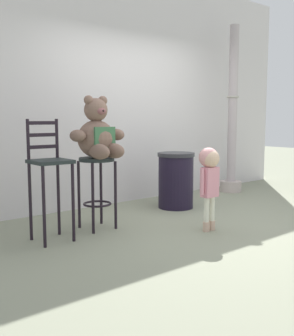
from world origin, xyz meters
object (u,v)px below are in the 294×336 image
object	(u,v)px
lamppost	(232,128)
bar_chair_empty	(49,171)
teddy_bear	(98,135)
child_walking	(209,171)
bar_stool_with_teddy	(97,178)
trash_bin	(176,180)

from	to	relation	value
lamppost	bar_chair_empty	distance (m)	3.67
teddy_bear	child_walking	xyz separation A→B (m)	(0.90, -0.82, -0.38)
bar_stool_with_teddy	child_walking	world-z (taller)	child_walking
bar_stool_with_teddy	bar_chair_empty	bearing A→B (deg)	-172.65
trash_bin	lamppost	world-z (taller)	lamppost
teddy_bear	bar_chair_empty	xyz separation A→B (m)	(-0.60, -0.04, -0.34)
lamppost	bar_stool_with_teddy	bearing A→B (deg)	-169.83
trash_bin	bar_chair_empty	distance (m)	2.07
child_walking	bar_chair_empty	xyz separation A→B (m)	(-1.50, 0.78, 0.04)
bar_chair_empty	teddy_bear	bearing A→B (deg)	4.26
trash_bin	lamppost	bearing A→B (deg)	11.26
bar_stool_with_teddy	lamppost	bearing A→B (deg)	10.17
lamppost	teddy_bear	bearing A→B (deg)	-169.22
child_walking	bar_stool_with_teddy	bearing A→B (deg)	-132.55
bar_chair_empty	child_walking	bearing A→B (deg)	-27.30
teddy_bear	trash_bin	xyz separation A→B (m)	(1.42, 0.26, -0.66)
bar_stool_with_teddy	bar_chair_empty	size ratio (longest dim) A/B	0.65
child_walking	trash_bin	distance (m)	1.23
bar_stool_with_teddy	teddy_bear	size ratio (longest dim) A/B	1.19
trash_bin	child_walking	bearing A→B (deg)	-115.84
bar_stool_with_teddy	trash_bin	bearing A→B (deg)	8.95
teddy_bear	lamppost	size ratio (longest dim) A/B	0.25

